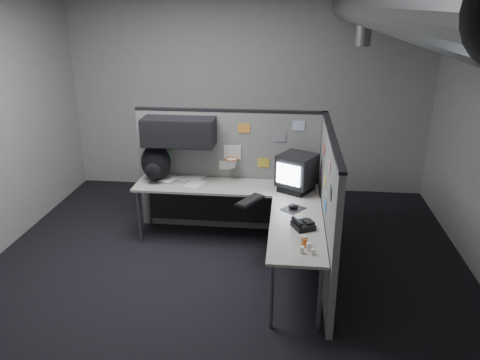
# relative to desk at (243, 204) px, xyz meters

# --- Properties ---
(room) EXTENTS (5.62, 5.62, 3.22)m
(room) POSITION_rel_desk_xyz_m (0.41, -0.70, 1.48)
(room) COLOR black
(room) RESTS_ON ground
(partition_back) EXTENTS (2.44, 0.42, 1.63)m
(partition_back) POSITION_rel_desk_xyz_m (-0.40, 0.53, 0.38)
(partition_back) COLOR slate
(partition_back) RESTS_ON ground
(partition_right) EXTENTS (0.07, 2.23, 1.63)m
(partition_right) POSITION_rel_desk_xyz_m (0.95, -0.49, 0.21)
(partition_right) COLOR slate
(partition_right) RESTS_ON ground
(desk) EXTENTS (2.31, 2.11, 0.73)m
(desk) POSITION_rel_desk_xyz_m (0.00, 0.00, 0.00)
(desk) COLOR #A9A199
(desk) RESTS_ON ground
(monitor) EXTENTS (0.54, 0.54, 0.45)m
(monitor) POSITION_rel_desk_xyz_m (0.63, 0.21, 0.35)
(monitor) COLOR black
(monitor) RESTS_ON desk
(keyboard) EXTENTS (0.33, 0.44, 0.04)m
(keyboard) POSITION_rel_desk_xyz_m (0.10, -0.20, 0.13)
(keyboard) COLOR black
(keyboard) RESTS_ON desk
(mouse) EXTENTS (0.30, 0.31, 0.05)m
(mouse) POSITION_rel_desk_xyz_m (0.60, -0.35, 0.14)
(mouse) COLOR black
(mouse) RESTS_ON desk
(phone) EXTENTS (0.26, 0.27, 0.10)m
(phone) POSITION_rel_desk_xyz_m (0.69, -0.81, 0.15)
(phone) COLOR black
(phone) RESTS_ON desk
(bottles) EXTENTS (0.14, 0.17, 0.09)m
(bottles) POSITION_rel_desk_xyz_m (0.72, -1.27, 0.15)
(bottles) COLOR silver
(bottles) RESTS_ON desk
(cup) EXTENTS (0.09, 0.09, 0.10)m
(cup) POSITION_rel_desk_xyz_m (0.70, -1.17, 0.17)
(cup) COLOR beige
(cup) RESTS_ON desk
(papers) EXTENTS (0.70, 0.54, 0.01)m
(papers) POSITION_rel_desk_xyz_m (-0.84, 0.44, 0.12)
(papers) COLOR white
(papers) RESTS_ON desk
(backpack) EXTENTS (0.45, 0.44, 0.47)m
(backpack) POSITION_rel_desk_xyz_m (-1.16, 0.37, 0.35)
(backpack) COLOR black
(backpack) RESTS_ON desk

